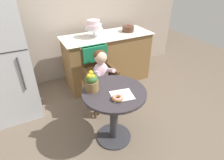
{
  "coord_description": "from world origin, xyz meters",
  "views": [
    {
      "loc": [
        -0.8,
        -1.5,
        1.91
      ],
      "look_at": [
        0.05,
        0.15,
        0.77
      ],
      "focal_mm": 30.06,
      "sensor_mm": 36.0,
      "label": 1
    }
  ],
  "objects_px": {
    "wicker_chair": "(97,69)",
    "seated_child": "(102,71)",
    "refrigerator": "(3,61)",
    "donut_front": "(117,98)",
    "round_layer_cake": "(128,29)",
    "tiered_cake_stand": "(94,26)",
    "cafe_table": "(114,106)",
    "flower_vase": "(91,82)"
  },
  "relations": [
    {
      "from": "seated_child",
      "to": "tiered_cake_stand",
      "type": "bearing_deg",
      "value": 74.45
    },
    {
      "from": "wicker_chair",
      "to": "seated_child",
      "type": "height_order",
      "value": "seated_child"
    },
    {
      "from": "donut_front",
      "to": "round_layer_cake",
      "type": "distance_m",
      "value": 1.78
    },
    {
      "from": "donut_front",
      "to": "flower_vase",
      "type": "relative_size",
      "value": 0.52
    },
    {
      "from": "wicker_chair",
      "to": "donut_front",
      "type": "xyz_separation_m",
      "value": [
        -0.14,
        -0.86,
        0.1
      ]
    },
    {
      "from": "cafe_table",
      "to": "flower_vase",
      "type": "height_order",
      "value": "flower_vase"
    },
    {
      "from": "tiered_cake_stand",
      "to": "round_layer_cake",
      "type": "distance_m",
      "value": 0.67
    },
    {
      "from": "wicker_chair",
      "to": "tiered_cake_stand",
      "type": "distance_m",
      "value": 0.77
    },
    {
      "from": "round_layer_cake",
      "to": "refrigerator",
      "type": "xyz_separation_m",
      "value": [
        -2.02,
        -0.21,
        -0.1
      ]
    },
    {
      "from": "donut_front",
      "to": "tiered_cake_stand",
      "type": "relative_size",
      "value": 0.4
    },
    {
      "from": "round_layer_cake",
      "to": "flower_vase",
      "type": "bearing_deg",
      "value": -135.04
    },
    {
      "from": "donut_front",
      "to": "round_layer_cake",
      "type": "xyz_separation_m",
      "value": [
        1.01,
        1.46,
        0.2
      ]
    },
    {
      "from": "cafe_table",
      "to": "wicker_chair",
      "type": "height_order",
      "value": "wicker_chair"
    },
    {
      "from": "wicker_chair",
      "to": "refrigerator",
      "type": "height_order",
      "value": "refrigerator"
    },
    {
      "from": "refrigerator",
      "to": "round_layer_cake",
      "type": "bearing_deg",
      "value": 5.85
    },
    {
      "from": "donut_front",
      "to": "flower_vase",
      "type": "distance_m",
      "value": 0.34
    },
    {
      "from": "tiered_cake_stand",
      "to": "refrigerator",
      "type": "relative_size",
      "value": 0.18
    },
    {
      "from": "flower_vase",
      "to": "seated_child",
      "type": "bearing_deg",
      "value": 53.51
    },
    {
      "from": "wicker_chair",
      "to": "refrigerator",
      "type": "distance_m",
      "value": 1.23
    },
    {
      "from": "cafe_table",
      "to": "refrigerator",
      "type": "xyz_separation_m",
      "value": [
        -1.05,
        1.1,
        0.34
      ]
    },
    {
      "from": "cafe_table",
      "to": "tiered_cake_stand",
      "type": "distance_m",
      "value": 1.46
    },
    {
      "from": "round_layer_cake",
      "to": "seated_child",
      "type": "bearing_deg",
      "value": -138.96
    },
    {
      "from": "donut_front",
      "to": "cafe_table",
      "type": "bearing_deg",
      "value": 74.84
    },
    {
      "from": "cafe_table",
      "to": "tiered_cake_stand",
      "type": "height_order",
      "value": "tiered_cake_stand"
    },
    {
      "from": "wicker_chair",
      "to": "round_layer_cake",
      "type": "relative_size",
      "value": 4.64
    },
    {
      "from": "seated_child",
      "to": "flower_vase",
      "type": "distance_m",
      "value": 0.55
    },
    {
      "from": "tiered_cake_stand",
      "to": "refrigerator",
      "type": "distance_m",
      "value": 1.4
    },
    {
      "from": "wicker_chair",
      "to": "donut_front",
      "type": "bearing_deg",
      "value": -95.98
    },
    {
      "from": "seated_child",
      "to": "wicker_chair",
      "type": "bearing_deg",
      "value": 90.0
    },
    {
      "from": "round_layer_cake",
      "to": "refrigerator",
      "type": "height_order",
      "value": "refrigerator"
    },
    {
      "from": "cafe_table",
      "to": "seated_child",
      "type": "distance_m",
      "value": 0.59
    },
    {
      "from": "wicker_chair",
      "to": "donut_front",
      "type": "relative_size",
      "value": 7.86
    },
    {
      "from": "tiered_cake_stand",
      "to": "round_layer_cake",
      "type": "height_order",
      "value": "tiered_cake_stand"
    },
    {
      "from": "donut_front",
      "to": "tiered_cake_stand",
      "type": "height_order",
      "value": "tiered_cake_stand"
    },
    {
      "from": "refrigerator",
      "to": "wicker_chair",
      "type": "bearing_deg",
      "value": -18.6
    },
    {
      "from": "donut_front",
      "to": "round_layer_cake",
      "type": "bearing_deg",
      "value": 55.36
    },
    {
      "from": "donut_front",
      "to": "refrigerator",
      "type": "relative_size",
      "value": 0.07
    },
    {
      "from": "wicker_chair",
      "to": "tiered_cake_stand",
      "type": "height_order",
      "value": "tiered_cake_stand"
    },
    {
      "from": "wicker_chair",
      "to": "tiered_cake_stand",
      "type": "xyz_separation_m",
      "value": [
        0.21,
        0.59,
        0.44
      ]
    },
    {
      "from": "cafe_table",
      "to": "donut_front",
      "type": "bearing_deg",
      "value": -105.16
    },
    {
      "from": "wicker_chair",
      "to": "round_layer_cake",
      "type": "xyz_separation_m",
      "value": [
        0.86,
        0.59,
        0.31
      ]
    },
    {
      "from": "refrigerator",
      "to": "seated_child",
      "type": "bearing_deg",
      "value": -25.24
    }
  ]
}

